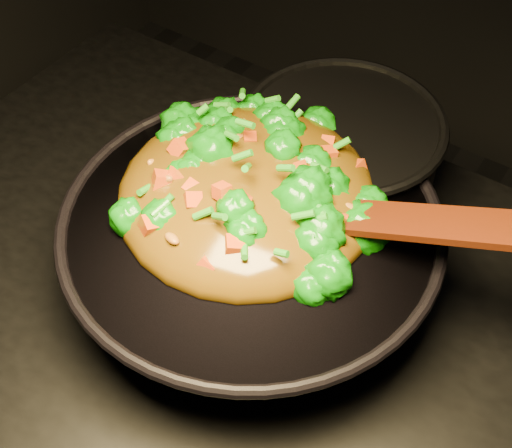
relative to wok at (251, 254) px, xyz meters
The scene contains 4 objects.
wok is the anchor object (origin of this frame).
stir_fry 0.12m from the wok, 131.50° to the left, with size 0.30×0.30×0.10m, color #0F6F07, non-canonical shape.
spatula 0.21m from the wok, 17.09° to the left, with size 0.33×0.05×0.01m, color #3D1A05.
back_pot 0.19m from the wok, 85.91° to the left, with size 0.25×0.25×0.14m, color black.
Camera 1 is at (0.23, -0.33, 1.63)m, focal length 50.00 mm.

